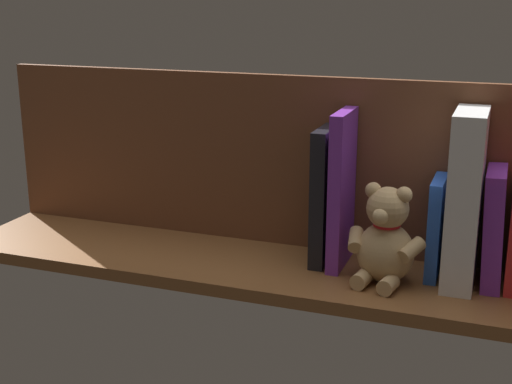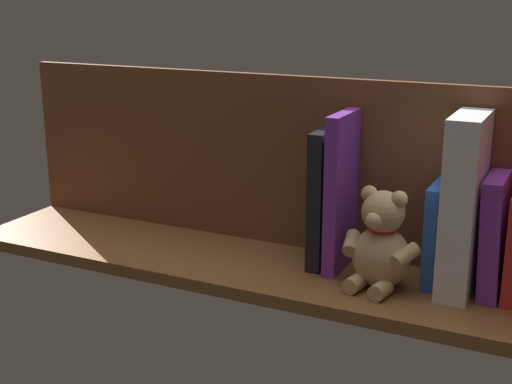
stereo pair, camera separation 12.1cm
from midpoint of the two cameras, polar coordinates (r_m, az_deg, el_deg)
ground_plane at (r=125.74cm, az=2.78°, el=-6.03°), size 110.53×25.06×2.20cm
shelf_back_panel at (r=129.70cm, az=4.68°, el=2.45°), size 110.53×1.50×31.56cm
book_2 at (r=116.88cm, az=21.54°, el=-3.37°), size 3.69×11.15×19.07cm
dictionary_thick_white at (r=114.72cm, az=19.36°, el=-1.06°), size 4.96×13.38×28.28cm
book_3 at (r=118.61cm, az=17.17°, el=-3.27°), size 2.00×10.04×16.64cm
teddy_bear at (r=114.75cm, az=13.06°, el=-4.19°), size 13.10×11.67×16.41cm
book_4 at (r=119.52cm, az=9.81°, el=-0.06°), size 2.21×11.56×26.90cm
book_5 at (r=121.32cm, az=8.41°, el=-0.53°), size 2.57×10.50×23.74cm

